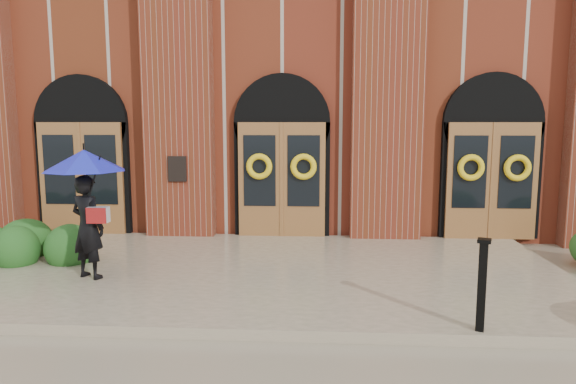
{
  "coord_description": "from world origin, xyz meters",
  "views": [
    {
      "loc": [
        0.82,
        -8.42,
        2.67
      ],
      "look_at": [
        0.24,
        1.0,
        1.37
      ],
      "focal_mm": 32.0,
      "sensor_mm": 36.0,
      "label": 1
    }
  ],
  "objects": [
    {
      "name": "ground",
      "position": [
        0.0,
        0.0,
        0.0
      ],
      "size": [
        90.0,
        90.0,
        0.0
      ],
      "primitive_type": "plane",
      "color": "gray",
      "rests_on": "ground"
    },
    {
      "name": "landing",
      "position": [
        0.0,
        0.15,
        0.07
      ],
      "size": [
        10.0,
        5.3,
        0.15
      ],
      "primitive_type": "cube",
      "color": "tan",
      "rests_on": "ground"
    },
    {
      "name": "church_building",
      "position": [
        0.0,
        8.78,
        3.5
      ],
      "size": [
        16.2,
        12.53,
        7.0
      ],
      "color": "maroon",
      "rests_on": "ground"
    },
    {
      "name": "man_with_umbrella",
      "position": [
        -2.88,
        -0.56,
        1.6
      ],
      "size": [
        1.69,
        1.69,
        2.08
      ],
      "rotation": [
        0.0,
        0.0,
        2.76
      ],
      "color": "black",
      "rests_on": "landing"
    },
    {
      "name": "metal_post",
      "position": [
        2.78,
        -2.35,
        0.75
      ],
      "size": [
        0.2,
        0.2,
        1.14
      ],
      "rotation": [
        0.0,
        0.0,
        -0.36
      ],
      "color": "black",
      "rests_on": "landing"
    }
  ]
}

